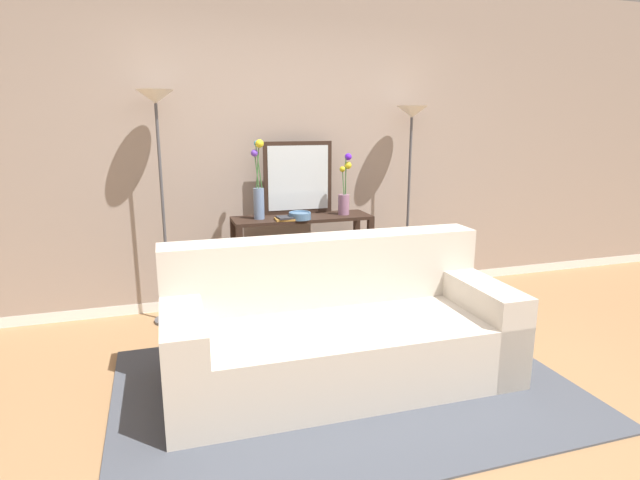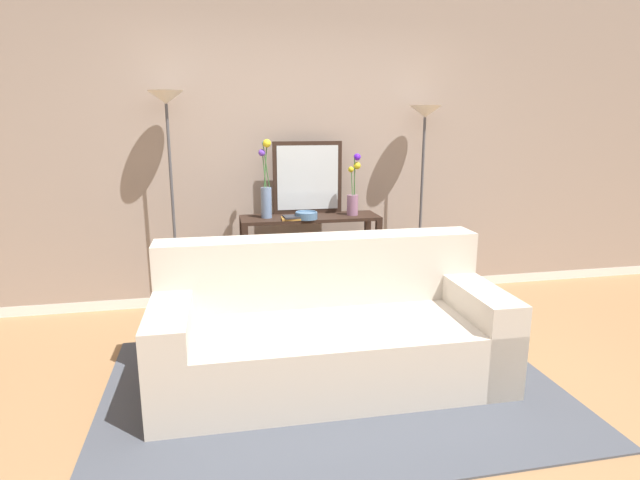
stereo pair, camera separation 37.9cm
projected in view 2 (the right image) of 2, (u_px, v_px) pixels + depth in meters
ground_plane at (347, 417)px, 2.95m from camera, size 16.00×16.00×0.02m
back_wall at (290, 146)px, 4.64m from camera, size 12.00×0.15×2.82m
area_rug at (333, 388)px, 3.24m from camera, size 2.78×1.90×0.01m
couch at (328, 332)px, 3.32m from camera, size 2.17×0.97×0.88m
console_table at (310, 246)px, 4.48m from camera, size 1.18×0.37×0.84m
floor_lamp_left at (169, 143)px, 4.12m from camera, size 0.28×0.28×1.86m
floor_lamp_right at (424, 149)px, 4.56m from camera, size 0.28×0.28×1.76m
wall_mirror at (308, 178)px, 4.50m from camera, size 0.61×0.02×0.62m
vase_tall_flowers at (266, 189)px, 4.29m from camera, size 0.10×0.12×0.65m
vase_short_flowers at (353, 194)px, 4.44m from camera, size 0.11×0.10×0.53m
fruit_bowl at (306, 215)px, 4.29m from camera, size 0.19×0.19×0.06m
book_stack at (294, 218)px, 4.27m from camera, size 0.22×0.15×0.03m
book_row_under_console at (275, 305)px, 4.54m from camera, size 0.31×0.18×0.13m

